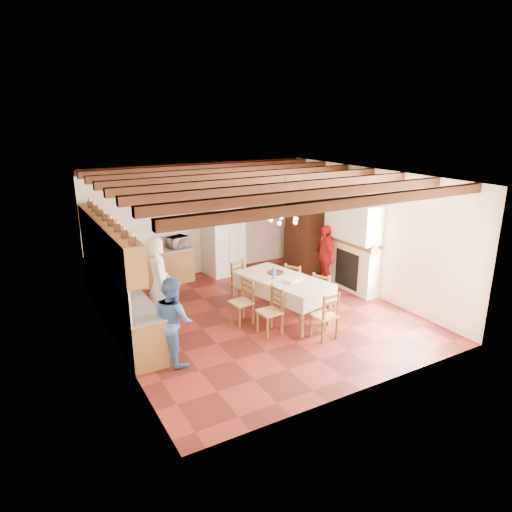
{
  "coord_description": "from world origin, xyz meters",
  "views": [
    {
      "loc": [
        -4.53,
        -7.87,
        4.17
      ],
      "look_at": [
        0.1,
        0.3,
        1.25
      ],
      "focal_mm": 32.0,
      "sensor_mm": 36.0,
      "label": 1
    }
  ],
  "objects": [
    {
      "name": "wall_front",
      "position": [
        0.0,
        -3.26,
        1.5
      ],
      "size": [
        6.0,
        0.02,
        3.0
      ],
      "primitive_type": "cube",
      "color": "beige",
      "rests_on": "ground"
    },
    {
      "name": "chair_right_far",
      "position": [
        1.1,
        0.21,
        0.48
      ],
      "size": [
        0.55,
        0.56,
        0.96
      ],
      "primitive_type": null,
      "rotation": [
        0.0,
        0.0,
        2.05
      ],
      "color": "brown",
      "rests_on": "floor"
    },
    {
      "name": "upper_cabinets",
      "position": [
        -2.83,
        1.05,
        1.85
      ],
      "size": [
        0.35,
        4.2,
        0.7
      ],
      "primitive_type": "cube",
      "color": "brown",
      "rests_on": "ground"
    },
    {
      "name": "fireplace",
      "position": [
        2.72,
        0.2,
        1.4
      ],
      "size": [
        0.56,
        1.6,
        2.8
      ],
      "primitive_type": null,
      "color": "beige",
      "rests_on": "ground"
    },
    {
      "name": "lower_cabinets_left",
      "position": [
        -2.7,
        1.05,
        0.43
      ],
      "size": [
        0.6,
        4.3,
        0.86
      ],
      "primitive_type": "cube",
      "color": "brown",
      "rests_on": "ground"
    },
    {
      "name": "countertop_left",
      "position": [
        -2.7,
        1.05,
        0.88
      ],
      "size": [
        0.62,
        4.3,
        0.04
      ],
      "primitive_type": "cube",
      "color": "slate",
      "rests_on": "lower_cabinets_left"
    },
    {
      "name": "lower_cabinets_back",
      "position": [
        -1.55,
        2.95,
        0.43
      ],
      "size": [
        2.3,
        0.6,
        0.86
      ],
      "primitive_type": "cube",
      "color": "brown",
      "rests_on": "ground"
    },
    {
      "name": "chair_left_near",
      "position": [
        -0.24,
        -0.84,
        0.48
      ],
      "size": [
        0.42,
        0.44,
        0.96
      ],
      "primitive_type": null,
      "rotation": [
        0.0,
        0.0,
        -1.51
      ],
      "color": "brown",
      "rests_on": "floor"
    },
    {
      "name": "wall_picture",
      "position": [
        1.55,
        3.23,
        1.85
      ],
      "size": [
        0.34,
        0.03,
        0.42
      ],
      "primitive_type": "cube",
      "color": "#311B16",
      "rests_on": "ground"
    },
    {
      "name": "floor",
      "position": [
        0.0,
        0.0,
        -0.01
      ],
      "size": [
        6.0,
        6.5,
        0.02
      ],
      "primitive_type": "cube",
      "color": "#4D1713",
      "rests_on": "ground"
    },
    {
      "name": "ceiling",
      "position": [
        0.0,
        0.0,
        3.01
      ],
      "size": [
        6.0,
        6.5,
        0.02
      ],
      "primitive_type": "cube",
      "color": "white",
      "rests_on": "ground"
    },
    {
      "name": "person_woman_blue",
      "position": [
        -2.24,
        -0.92,
        0.78
      ],
      "size": [
        0.73,
        0.86,
        1.56
      ],
      "primitive_type": "imported",
      "rotation": [
        0.0,
        0.0,
        1.77
      ],
      "color": "#3E609E",
      "rests_on": "floor"
    },
    {
      "name": "chandelier",
      "position": [
        0.41,
        -0.33,
        2.25
      ],
      "size": [
        0.47,
        0.47,
        0.03
      ],
      "primitive_type": "torus",
      "color": "black",
      "rests_on": "ground"
    },
    {
      "name": "fridge_vase",
      "position": [
        0.43,
        2.89,
        2.04
      ],
      "size": [
        0.32,
        0.32,
        0.31
      ],
      "primitive_type": "imported",
      "rotation": [
        0.0,
        0.0,
        -0.08
      ],
      "color": "#321D10",
      "rests_on": "refrigerator"
    },
    {
      "name": "ceiling_beams",
      "position": [
        0.0,
        0.0,
        2.91
      ],
      "size": [
        6.0,
        6.3,
        0.16
      ],
      "primitive_type": null,
      "color": "#33180F",
      "rests_on": "ground"
    },
    {
      "name": "person_man",
      "position": [
        -2.08,
        0.28,
        0.99
      ],
      "size": [
        0.6,
        0.8,
        1.97
      ],
      "primitive_type": "imported",
      "rotation": [
        0.0,
        0.0,
        1.38
      ],
      "color": "silver",
      "rests_on": "floor"
    },
    {
      "name": "person_woman_red",
      "position": [
        2.33,
        0.74,
        0.79
      ],
      "size": [
        0.6,
        0.99,
        1.58
      ],
      "primitive_type": "imported",
      "rotation": [
        0.0,
        0.0,
        -1.81
      ],
      "color": "#AA1717",
      "rests_on": "floor"
    },
    {
      "name": "chair_end_far",
      "position": [
        0.06,
        0.84,
        0.48
      ],
      "size": [
        0.53,
        0.51,
        0.96
      ],
      "primitive_type": null,
      "rotation": [
        0.0,
        0.0,
        0.33
      ],
      "color": "brown",
      "rests_on": "floor"
    },
    {
      "name": "dining_table",
      "position": [
        0.41,
        -0.33,
        0.8
      ],
      "size": [
        1.48,
        2.22,
        0.89
      ],
      "rotation": [
        0.0,
        0.0,
        0.23
      ],
      "color": "beige",
      "rests_on": "floor"
    },
    {
      "name": "backsplash_back",
      "position": [
        -1.55,
        3.23,
        1.2
      ],
      "size": [
        2.3,
        0.03,
        0.6
      ],
      "primitive_type": "cube",
      "color": "#ECE6CE",
      "rests_on": "ground"
    },
    {
      "name": "countertop_back",
      "position": [
        -1.55,
        2.95,
        0.88
      ],
      "size": [
        2.34,
        0.62,
        0.04
      ],
      "primitive_type": "cube",
      "color": "slate",
      "rests_on": "lower_cabinets_back"
    },
    {
      "name": "chair_end_near",
      "position": [
        0.6,
        -1.51,
        0.48
      ],
      "size": [
        0.44,
        0.42,
        0.96
      ],
      "primitive_type": null,
      "rotation": [
        0.0,
        0.0,
        3.19
      ],
      "color": "brown",
      "rests_on": "floor"
    },
    {
      "name": "backsplash_left",
      "position": [
        -2.98,
        1.05,
        1.2
      ],
      "size": [
        0.03,
        4.3,
        0.6
      ],
      "primitive_type": "cube",
      "color": "#ECE6CE",
      "rests_on": "ground"
    },
    {
      "name": "microwave",
      "position": [
        -0.72,
        2.95,
        1.04
      ],
      "size": [
        0.6,
        0.5,
        0.28
      ],
      "primitive_type": "imported",
      "rotation": [
        0.0,
        0.0,
        0.35
      ],
      "color": "silver",
      "rests_on": "countertop_back"
    },
    {
      "name": "hutch",
      "position": [
        2.75,
        2.25,
        1.2
      ],
      "size": [
        0.61,
        1.34,
        2.4
      ],
      "primitive_type": null,
      "rotation": [
        0.0,
        0.0,
        -0.04
      ],
      "color": "#321D10",
      "rests_on": "floor"
    },
    {
      "name": "wall_right",
      "position": [
        3.01,
        0.0,
        1.5
      ],
      "size": [
        0.02,
        6.5,
        3.0
      ],
      "primitive_type": "cube",
      "color": "beige",
      "rests_on": "ground"
    },
    {
      "name": "wall_left",
      "position": [
        -3.01,
        0.0,
        1.5
      ],
      "size": [
        0.02,
        6.5,
        3.0
      ],
      "primitive_type": "cube",
      "color": "beige",
      "rests_on": "ground"
    },
    {
      "name": "refrigerator",
      "position": [
        0.55,
        2.89,
        0.94
      ],
      "size": [
        1.02,
        0.87,
        1.89
      ],
      "primitive_type": "cube",
      "rotation": [
        0.0,
        0.0,
        0.1
      ],
      "color": "silver",
      "rests_on": "floor"
    },
    {
      "name": "chair_left_far",
      "position": [
        -0.51,
        -0.15,
        0.48
      ],
      "size": [
        0.45,
        0.46,
        0.96
      ],
      "primitive_type": null,
      "rotation": [
        0.0,
        0.0,
        -1.45
      ],
      "color": "brown",
      "rests_on": "floor"
    },
    {
      "name": "wall_back",
      "position": [
        0.0,
        3.26,
        1.5
      ],
      "size": [
        6.0,
        0.02,
        3.0
      ],
      "primitive_type": "cube",
      "color": "beige",
      "rests_on": "ground"
    },
    {
      "name": "chair_right_near",
      "position": [
        1.27,
        -0.62,
        0.48
      ],
      "size": [
        0.55,
        0.56,
        0.96
      ],
      "primitive_type": null,
      "rotation": [
        0.0,
        0.0,
        2.04
      ],
      "color": "brown",
      "rests_on": "floor"
    }
  ]
}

